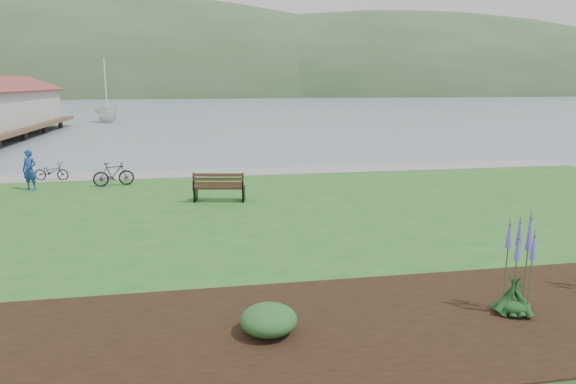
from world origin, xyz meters
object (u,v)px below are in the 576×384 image
object	(u,v)px
park_bench	(219,186)
person	(29,166)
bicycle_a	(51,172)
sailboat	(108,122)

from	to	relation	value
park_bench	person	xyz separation A→B (m)	(-7.51, 3.51, 0.41)
park_bench	bicycle_a	bearing A→B (deg)	152.71
park_bench	bicycle_a	distance (m)	9.14
bicycle_a	park_bench	bearing A→B (deg)	-118.22
sailboat	person	bearing A→B (deg)	-118.78
person	sailboat	size ratio (longest dim) A/B	0.08
park_bench	person	bearing A→B (deg)	165.36
bicycle_a	sailboat	size ratio (longest dim) A/B	0.06
park_bench	bicycle_a	xyz separation A→B (m)	(-7.23, 5.59, -0.17)
person	sailboat	bearing A→B (deg)	114.24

